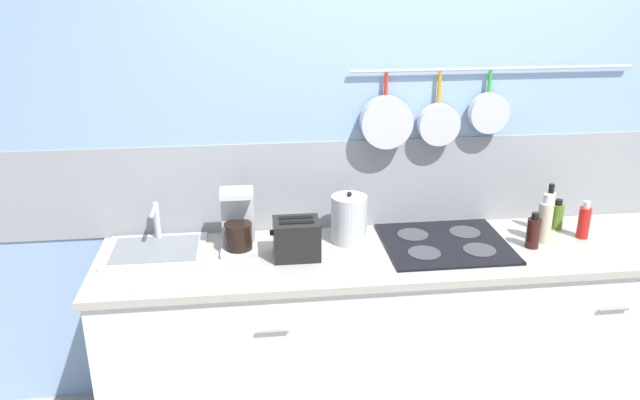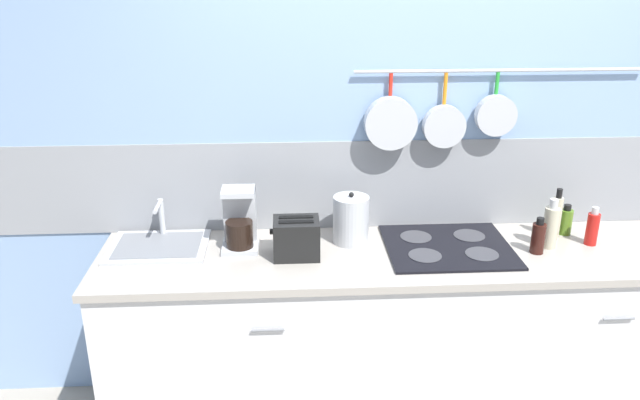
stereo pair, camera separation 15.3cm
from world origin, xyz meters
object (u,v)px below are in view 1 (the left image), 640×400
object	(u,v)px
bottle_vinegar	(533,232)
coffee_maker	(238,225)
kettle	(349,219)
bottle_cooking_wine	(557,216)
bottle_hot_sauce	(545,221)
bottle_sesame_oil	(584,222)
bottle_dish_soap	(548,211)
toaster	(296,238)

from	to	relation	value
bottle_vinegar	coffee_maker	bearing A→B (deg)	174.10
kettle	bottle_vinegar	world-z (taller)	kettle
bottle_vinegar	bottle_cooking_wine	size ratio (longest dim) A/B	1.14
bottle_hot_sauce	bottle_sesame_oil	bearing A→B (deg)	5.01
coffee_maker	bottle_cooking_wine	bearing A→B (deg)	2.18
bottle_vinegar	bottle_sesame_oil	xyz separation A→B (m)	(0.29, 0.08, 0.01)
kettle	bottle_dish_soap	distance (m)	1.00
toaster	kettle	size ratio (longest dim) A/B	0.88
bottle_cooking_wine	toaster	bearing A→B (deg)	-172.80
coffee_maker	kettle	xyz separation A→B (m)	(0.52, 0.03, -0.01)
coffee_maker	kettle	world-z (taller)	coffee_maker
kettle	bottle_sesame_oil	world-z (taller)	kettle
toaster	bottle_hot_sauce	size ratio (longest dim) A/B	0.93
coffee_maker	kettle	bearing A→B (deg)	3.18
toaster	bottle_sesame_oil	size ratio (longest dim) A/B	1.19
bottle_hot_sauce	bottle_cooking_wine	distance (m)	0.21
bottle_dish_soap	bottle_sesame_oil	size ratio (longest dim) A/B	1.32
coffee_maker	bottle_hot_sauce	xyz separation A→B (m)	(1.45, -0.09, -0.01)
toaster	kettle	world-z (taller)	kettle
kettle	bottle_sesame_oil	xyz separation A→B (m)	(1.14, -0.10, -0.03)
toaster	coffee_maker	bearing A→B (deg)	157.69
toaster	kettle	bearing A→B (deg)	27.43
bottle_hot_sauce	bottle_dish_soap	xyz separation A→B (m)	(0.07, 0.11, 0.00)
coffee_maker	bottle_sesame_oil	size ratio (longest dim) A/B	1.55
bottle_vinegar	bottle_hot_sauce	distance (m)	0.10
bottle_hot_sauce	bottle_sesame_oil	world-z (taller)	bottle_hot_sauce
bottle_cooking_wine	bottle_sesame_oil	world-z (taller)	bottle_sesame_oil
bottle_vinegar	bottle_dish_soap	world-z (taller)	bottle_dish_soap
coffee_maker	bottle_vinegar	world-z (taller)	coffee_maker
kettle	bottle_dish_soap	xyz separation A→B (m)	(1.00, -0.00, -0.00)
toaster	bottle_dish_soap	xyz separation A→B (m)	(1.26, 0.13, 0.02)
coffee_maker	bottle_cooking_wine	distance (m)	1.59
bottle_hot_sauce	bottle_dish_soap	distance (m)	0.13
kettle	bottle_vinegar	size ratio (longest dim) A/B	1.46
bottle_cooking_wine	bottle_sesame_oil	distance (m)	0.15
bottle_dish_soap	bottle_sesame_oil	distance (m)	0.17
coffee_maker	bottle_hot_sauce	distance (m)	1.45
bottle_dish_soap	bottle_sesame_oil	world-z (taller)	bottle_dish_soap
bottle_vinegar	kettle	bearing A→B (deg)	168.61
kettle	bottle_cooking_wine	size ratio (longest dim) A/B	1.66
toaster	bottle_cooking_wine	bearing A→B (deg)	7.20
kettle	coffee_maker	bearing A→B (deg)	-176.82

